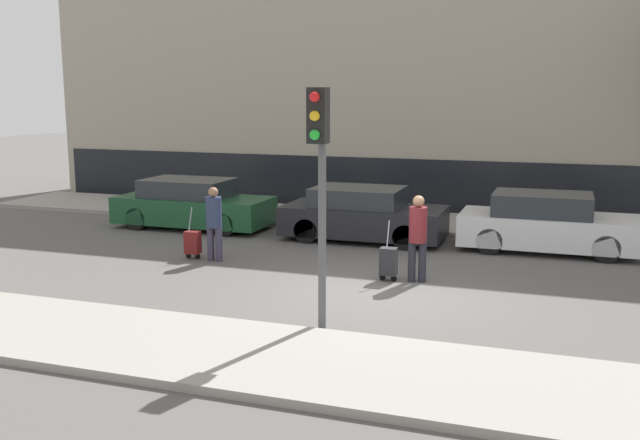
{
  "coord_description": "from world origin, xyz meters",
  "views": [
    {
      "loc": [
        3.03,
        -12.2,
        3.63
      ],
      "look_at": [
        -1.8,
        1.8,
        0.95
      ],
      "focal_mm": 40.0,
      "sensor_mm": 36.0,
      "label": 1
    }
  ],
  "objects_px": {
    "parked_car_0": "(193,205)",
    "parked_car_2": "(547,224)",
    "trolley_left": "(193,242)",
    "trolley_right": "(388,262)",
    "pedestrian_left": "(214,220)",
    "pedestrian_right": "(418,233)",
    "parked_car_1": "(363,215)",
    "traffic_light": "(320,161)"
  },
  "relations": [
    {
      "from": "parked_car_0",
      "to": "parked_car_2",
      "type": "relative_size",
      "value": 1.05
    },
    {
      "from": "parked_car_2",
      "to": "trolley_left",
      "type": "xyz_separation_m",
      "value": [
        -7.31,
        -3.33,
        -0.27
      ]
    },
    {
      "from": "trolley_right",
      "to": "pedestrian_left",
      "type": "bearing_deg",
      "value": 174.28
    },
    {
      "from": "parked_car_0",
      "to": "pedestrian_left",
      "type": "xyz_separation_m",
      "value": [
        2.33,
        -3.25,
        0.29
      ]
    },
    {
      "from": "parked_car_0",
      "to": "trolley_left",
      "type": "xyz_separation_m",
      "value": [
        1.78,
        -3.23,
        -0.26
      ]
    },
    {
      "from": "parked_car_0",
      "to": "trolley_left",
      "type": "height_order",
      "value": "parked_car_0"
    },
    {
      "from": "parked_car_0",
      "to": "pedestrian_right",
      "type": "height_order",
      "value": "pedestrian_right"
    },
    {
      "from": "pedestrian_left",
      "to": "trolley_left",
      "type": "relative_size",
      "value": 1.4
    },
    {
      "from": "parked_car_1",
      "to": "pedestrian_left",
      "type": "distance_m",
      "value": 4.02
    },
    {
      "from": "trolley_left",
      "to": "pedestrian_right",
      "type": "relative_size",
      "value": 0.69
    },
    {
      "from": "parked_car_1",
      "to": "trolley_left",
      "type": "distance_m",
      "value": 4.36
    },
    {
      "from": "pedestrian_right",
      "to": "traffic_light",
      "type": "bearing_deg",
      "value": -115.96
    },
    {
      "from": "pedestrian_right",
      "to": "parked_car_2",
      "type": "bearing_deg",
      "value": 45.53
    },
    {
      "from": "parked_car_0",
      "to": "parked_car_2",
      "type": "xyz_separation_m",
      "value": [
        9.09,
        0.1,
        0.01
      ]
    },
    {
      "from": "trolley_right",
      "to": "parked_car_0",
      "type": "bearing_deg",
      "value": 149.89
    },
    {
      "from": "parked_car_0",
      "to": "parked_car_1",
      "type": "relative_size",
      "value": 1.05
    },
    {
      "from": "pedestrian_left",
      "to": "traffic_light",
      "type": "height_order",
      "value": "traffic_light"
    },
    {
      "from": "parked_car_1",
      "to": "parked_car_0",
      "type": "bearing_deg",
      "value": 179.39
    },
    {
      "from": "parked_car_0",
      "to": "pedestrian_right",
      "type": "relative_size",
      "value": 2.46
    },
    {
      "from": "parked_car_2",
      "to": "trolley_left",
      "type": "height_order",
      "value": "parked_car_2"
    },
    {
      "from": "trolley_left",
      "to": "pedestrian_right",
      "type": "xyz_separation_m",
      "value": [
        5.04,
        -0.3,
        0.59
      ]
    },
    {
      "from": "parked_car_1",
      "to": "trolley_right",
      "type": "bearing_deg",
      "value": -66.96
    },
    {
      "from": "trolley_right",
      "to": "traffic_light",
      "type": "xyz_separation_m",
      "value": [
        -0.28,
        -3.27,
        2.25
      ]
    },
    {
      "from": "parked_car_0",
      "to": "parked_car_2",
      "type": "height_order",
      "value": "parked_car_2"
    },
    {
      "from": "pedestrian_left",
      "to": "pedestrian_right",
      "type": "relative_size",
      "value": 0.96
    },
    {
      "from": "parked_car_2",
      "to": "traffic_light",
      "type": "xyz_separation_m",
      "value": [
        -3.08,
        -7.02,
        2.0
      ]
    },
    {
      "from": "trolley_left",
      "to": "pedestrian_right",
      "type": "distance_m",
      "value": 5.08
    },
    {
      "from": "parked_car_1",
      "to": "trolley_left",
      "type": "bearing_deg",
      "value": -133.1
    },
    {
      "from": "pedestrian_left",
      "to": "pedestrian_right",
      "type": "xyz_separation_m",
      "value": [
        4.49,
        -0.28,
        0.05
      ]
    },
    {
      "from": "pedestrian_right",
      "to": "trolley_right",
      "type": "height_order",
      "value": "pedestrian_right"
    },
    {
      "from": "pedestrian_left",
      "to": "pedestrian_right",
      "type": "distance_m",
      "value": 4.5
    },
    {
      "from": "traffic_light",
      "to": "trolley_right",
      "type": "bearing_deg",
      "value": 85.13
    },
    {
      "from": "traffic_light",
      "to": "parked_car_0",
      "type": "bearing_deg",
      "value": 130.97
    },
    {
      "from": "pedestrian_left",
      "to": "trolley_left",
      "type": "xyz_separation_m",
      "value": [
        -0.55,
        0.02,
        -0.55
      ]
    },
    {
      "from": "parked_car_0",
      "to": "trolley_left",
      "type": "bearing_deg",
      "value": -61.06
    },
    {
      "from": "parked_car_0",
      "to": "pedestrian_right",
      "type": "distance_m",
      "value": 7.69
    },
    {
      "from": "parked_car_1",
      "to": "pedestrian_left",
      "type": "height_order",
      "value": "pedestrian_left"
    },
    {
      "from": "parked_car_2",
      "to": "parked_car_0",
      "type": "bearing_deg",
      "value": -179.37
    },
    {
      "from": "trolley_left",
      "to": "traffic_light",
      "type": "height_order",
      "value": "traffic_light"
    },
    {
      "from": "parked_car_0",
      "to": "trolley_right",
      "type": "xyz_separation_m",
      "value": [
        6.29,
        -3.65,
        -0.24
      ]
    },
    {
      "from": "parked_car_0",
      "to": "pedestrian_left",
      "type": "height_order",
      "value": "pedestrian_left"
    },
    {
      "from": "parked_car_1",
      "to": "trolley_left",
      "type": "relative_size",
      "value": 3.41
    }
  ]
}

